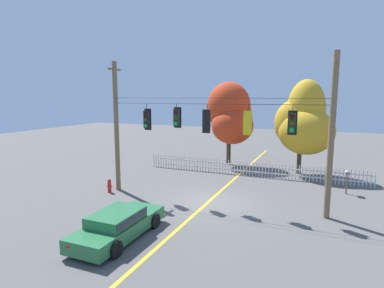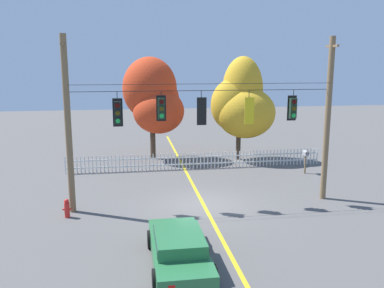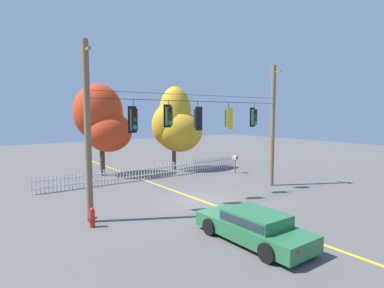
{
  "view_description": "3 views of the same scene",
  "coord_description": "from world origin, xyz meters",
  "px_view_note": "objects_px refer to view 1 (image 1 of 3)",
  "views": [
    {
      "loc": [
        5.62,
        -15.66,
        5.69
      ],
      "look_at": [
        -0.93,
        -0.13,
        3.15
      ],
      "focal_mm": 29.7,
      "sensor_mm": 36.0,
      "label": 1
    },
    {
      "loc": [
        -3.32,
        -18.03,
        6.56
      ],
      "look_at": [
        -0.48,
        0.41,
        2.82
      ],
      "focal_mm": 38.65,
      "sensor_mm": 36.0,
      "label": 2
    },
    {
      "loc": [
        -10.15,
        -13.25,
        4.63
      ],
      "look_at": [
        -0.65,
        -0.23,
        3.09
      ],
      "focal_mm": 29.52,
      "sensor_mm": 36.0,
      "label": 3
    }
  ],
  "objects_px": {
    "traffic_signal_eastbound_side": "(177,118)",
    "traffic_signal_westbound_side": "(207,121)",
    "traffic_signal_southbound_primary": "(147,119)",
    "parked_car": "(118,224)",
    "autumn_maple_near_fence": "(231,115)",
    "roadside_mailbox": "(347,175)",
    "traffic_signal_northbound_secondary": "(248,123)",
    "autumn_maple_mid": "(303,123)",
    "traffic_signal_northbound_primary": "(292,123)",
    "fire_hydrant": "(109,186)"
  },
  "relations": [
    {
      "from": "roadside_mailbox",
      "to": "autumn_maple_mid",
      "type": "bearing_deg",
      "value": 124.53
    },
    {
      "from": "traffic_signal_eastbound_side",
      "to": "traffic_signal_westbound_side",
      "type": "height_order",
      "value": "same"
    },
    {
      "from": "traffic_signal_northbound_secondary",
      "to": "fire_hydrant",
      "type": "relative_size",
      "value": 1.86
    },
    {
      "from": "traffic_signal_southbound_primary",
      "to": "fire_hydrant",
      "type": "distance_m",
      "value": 4.62
    },
    {
      "from": "traffic_signal_southbound_primary",
      "to": "parked_car",
      "type": "height_order",
      "value": "traffic_signal_southbound_primary"
    },
    {
      "from": "traffic_signal_northbound_secondary",
      "to": "roadside_mailbox",
      "type": "relative_size",
      "value": 1.1
    },
    {
      "from": "traffic_signal_westbound_side",
      "to": "traffic_signal_southbound_primary",
      "type": "bearing_deg",
      "value": 179.69
    },
    {
      "from": "traffic_signal_eastbound_side",
      "to": "roadside_mailbox",
      "type": "relative_size",
      "value": 0.96
    },
    {
      "from": "autumn_maple_near_fence",
      "to": "parked_car",
      "type": "height_order",
      "value": "autumn_maple_near_fence"
    },
    {
      "from": "traffic_signal_eastbound_side",
      "to": "traffic_signal_northbound_primary",
      "type": "relative_size",
      "value": 0.93
    },
    {
      "from": "traffic_signal_westbound_side",
      "to": "autumn_maple_mid",
      "type": "bearing_deg",
      "value": 63.75
    },
    {
      "from": "autumn_maple_mid",
      "to": "fire_hydrant",
      "type": "height_order",
      "value": "autumn_maple_mid"
    },
    {
      "from": "traffic_signal_northbound_secondary",
      "to": "traffic_signal_northbound_primary",
      "type": "bearing_deg",
      "value": 0.52
    },
    {
      "from": "traffic_signal_northbound_primary",
      "to": "traffic_signal_eastbound_side",
      "type": "bearing_deg",
      "value": -180.0
    },
    {
      "from": "traffic_signal_northbound_secondary",
      "to": "traffic_signal_northbound_primary",
      "type": "relative_size",
      "value": 1.06
    },
    {
      "from": "traffic_signal_westbound_side",
      "to": "parked_car",
      "type": "relative_size",
      "value": 0.33
    },
    {
      "from": "autumn_maple_mid",
      "to": "roadside_mailbox",
      "type": "xyz_separation_m",
      "value": [
        2.84,
        -4.12,
        -2.64
      ]
    },
    {
      "from": "traffic_signal_northbound_secondary",
      "to": "autumn_maple_near_fence",
      "type": "relative_size",
      "value": 0.22
    },
    {
      "from": "traffic_signal_eastbound_side",
      "to": "traffic_signal_northbound_secondary",
      "type": "height_order",
      "value": "same"
    },
    {
      "from": "roadside_mailbox",
      "to": "traffic_signal_westbound_side",
      "type": "bearing_deg",
      "value": -147.61
    },
    {
      "from": "parked_car",
      "to": "roadside_mailbox",
      "type": "height_order",
      "value": "roadside_mailbox"
    },
    {
      "from": "traffic_signal_westbound_side",
      "to": "traffic_signal_northbound_secondary",
      "type": "relative_size",
      "value": 1.0
    },
    {
      "from": "traffic_signal_southbound_primary",
      "to": "traffic_signal_northbound_primary",
      "type": "height_order",
      "value": "same"
    },
    {
      "from": "parked_car",
      "to": "roadside_mailbox",
      "type": "bearing_deg",
      "value": 48.99
    },
    {
      "from": "traffic_signal_westbound_side",
      "to": "roadside_mailbox",
      "type": "distance_m",
      "value": 9.01
    },
    {
      "from": "traffic_signal_southbound_primary",
      "to": "roadside_mailbox",
      "type": "bearing_deg",
      "value": 22.61
    },
    {
      "from": "traffic_signal_northbound_secondary",
      "to": "roadside_mailbox",
      "type": "distance_m",
      "value": 7.4
    },
    {
      "from": "autumn_maple_mid",
      "to": "roadside_mailbox",
      "type": "bearing_deg",
      "value": -55.47
    },
    {
      "from": "traffic_signal_eastbound_side",
      "to": "parked_car",
      "type": "bearing_deg",
      "value": -89.39
    },
    {
      "from": "parked_car",
      "to": "traffic_signal_northbound_secondary",
      "type": "bearing_deg",
      "value": 55.28
    },
    {
      "from": "traffic_signal_westbound_side",
      "to": "traffic_signal_northbound_secondary",
      "type": "xyz_separation_m",
      "value": [
        2.19,
        0.0,
        -0.02
      ]
    },
    {
      "from": "autumn_maple_near_fence",
      "to": "traffic_signal_northbound_secondary",
      "type": "bearing_deg",
      "value": -69.35
    },
    {
      "from": "autumn_maple_mid",
      "to": "traffic_signal_westbound_side",
      "type": "bearing_deg",
      "value": -116.25
    },
    {
      "from": "traffic_signal_eastbound_side",
      "to": "autumn_maple_near_fence",
      "type": "xyz_separation_m",
      "value": [
        0.27,
        9.76,
        -0.4
      ]
    },
    {
      "from": "traffic_signal_northbound_primary",
      "to": "traffic_signal_southbound_primary",
      "type": "bearing_deg",
      "value": 180.0
    },
    {
      "from": "traffic_signal_northbound_secondary",
      "to": "autumn_maple_near_fence",
      "type": "height_order",
      "value": "autumn_maple_near_fence"
    },
    {
      "from": "traffic_signal_southbound_primary",
      "to": "traffic_signal_westbound_side",
      "type": "xyz_separation_m",
      "value": [
        3.67,
        -0.02,
        0.02
      ]
    },
    {
      "from": "parked_car",
      "to": "autumn_maple_mid",
      "type": "bearing_deg",
      "value": 67.28
    },
    {
      "from": "traffic_signal_eastbound_side",
      "to": "autumn_maple_mid",
      "type": "height_order",
      "value": "autumn_maple_mid"
    },
    {
      "from": "parked_car",
      "to": "traffic_signal_eastbound_side",
      "type": "bearing_deg",
      "value": 90.61
    },
    {
      "from": "traffic_signal_northbound_secondary",
      "to": "parked_car",
      "type": "xyz_separation_m",
      "value": [
        -3.9,
        -5.62,
        -3.77
      ]
    },
    {
      "from": "traffic_signal_northbound_secondary",
      "to": "autumn_maple_mid",
      "type": "relative_size",
      "value": 0.22
    },
    {
      "from": "autumn_maple_near_fence",
      "to": "fire_hydrant",
      "type": "bearing_deg",
      "value": -112.94
    },
    {
      "from": "traffic_signal_northbound_primary",
      "to": "roadside_mailbox",
      "type": "distance_m",
      "value": 6.23
    },
    {
      "from": "autumn_maple_near_fence",
      "to": "roadside_mailbox",
      "type": "height_order",
      "value": "autumn_maple_near_fence"
    },
    {
      "from": "traffic_signal_westbound_side",
      "to": "roadside_mailbox",
      "type": "xyz_separation_m",
      "value": [
        7.09,
        4.5,
        -3.26
      ]
    },
    {
      "from": "autumn_maple_mid",
      "to": "roadside_mailbox",
      "type": "height_order",
      "value": "autumn_maple_mid"
    },
    {
      "from": "traffic_signal_southbound_primary",
      "to": "roadside_mailbox",
      "type": "relative_size",
      "value": 1.1
    },
    {
      "from": "traffic_signal_westbound_side",
      "to": "traffic_signal_northbound_primary",
      "type": "height_order",
      "value": "same"
    },
    {
      "from": "traffic_signal_northbound_primary",
      "to": "roadside_mailbox",
      "type": "height_order",
      "value": "traffic_signal_northbound_primary"
    }
  ]
}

